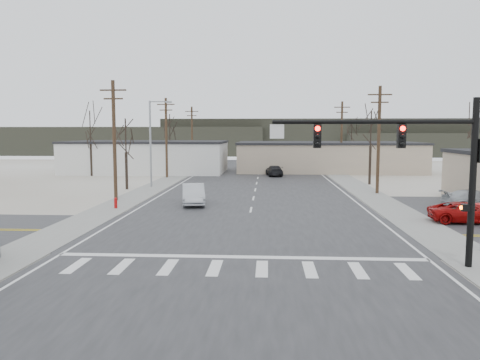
% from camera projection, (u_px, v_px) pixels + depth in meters
% --- Properties ---
extents(ground, '(140.00, 140.00, 0.00)m').
position_uv_depth(ground, '(246.00, 234.00, 26.68)').
color(ground, silver).
rests_on(ground, ground).
extents(main_road, '(18.00, 110.00, 0.05)m').
position_uv_depth(main_road, '(254.00, 197.00, 41.57)').
color(main_road, '#252528').
rests_on(main_road, ground).
extents(cross_road, '(90.00, 10.00, 0.04)m').
position_uv_depth(cross_road, '(246.00, 233.00, 26.68)').
color(cross_road, '#252528').
rests_on(cross_road, ground).
extents(sidewalk_left, '(3.00, 90.00, 0.06)m').
position_uv_depth(sidewalk_left, '(150.00, 189.00, 47.16)').
color(sidewalk_left, gray).
rests_on(sidewalk_left, ground).
extents(sidewalk_right, '(3.00, 90.00, 0.06)m').
position_uv_depth(sidewalk_right, '(363.00, 191.00, 45.92)').
color(sidewalk_right, gray).
rests_on(sidewalk_right, ground).
extents(traffic_signal_mast, '(8.95, 0.43, 7.20)m').
position_uv_depth(traffic_signal_mast, '(427.00, 158.00, 19.58)').
color(traffic_signal_mast, black).
rests_on(traffic_signal_mast, ground).
extents(fire_hydrant, '(0.24, 0.24, 0.87)m').
position_uv_depth(fire_hydrant, '(116.00, 203.00, 35.18)').
color(fire_hydrant, '#A50C0C').
rests_on(fire_hydrant, ground).
extents(building_left_far, '(22.30, 12.30, 4.50)m').
position_uv_depth(building_left_far, '(148.00, 157.00, 67.11)').
color(building_left_far, silver).
rests_on(building_left_far, ground).
extents(building_right_far, '(26.30, 14.30, 4.30)m').
position_uv_depth(building_right_far, '(327.00, 156.00, 69.57)').
color(building_right_far, tan).
rests_on(building_right_far, ground).
extents(upole_left_b, '(2.20, 0.30, 10.00)m').
position_uv_depth(upole_left_b, '(114.00, 139.00, 38.74)').
color(upole_left_b, '#422D1E').
rests_on(upole_left_b, ground).
extents(upole_left_c, '(2.20, 0.30, 10.00)m').
position_uv_depth(upole_left_c, '(166.00, 136.00, 58.60)').
color(upole_left_c, '#422D1E').
rests_on(upole_left_c, ground).
extents(upole_left_d, '(2.20, 0.30, 10.00)m').
position_uv_depth(upole_left_d, '(192.00, 135.00, 78.46)').
color(upole_left_d, '#422D1E').
rests_on(upole_left_d, ground).
extents(upole_right_a, '(2.20, 0.30, 10.00)m').
position_uv_depth(upole_right_a, '(379.00, 138.00, 43.35)').
color(upole_right_a, '#422D1E').
rests_on(upole_right_a, ground).
extents(upole_right_b, '(2.20, 0.30, 10.00)m').
position_uv_depth(upole_right_b, '(342.00, 136.00, 65.19)').
color(upole_right_b, '#422D1E').
rests_on(upole_right_b, ground).
extents(streetlight_main, '(2.40, 0.25, 9.00)m').
position_uv_depth(streetlight_main, '(152.00, 139.00, 48.64)').
color(streetlight_main, gray).
rests_on(streetlight_main, ground).
extents(tree_left_near, '(3.30, 3.30, 7.35)m').
position_uv_depth(tree_left_near, '(126.00, 137.00, 46.77)').
color(tree_left_near, '#2F231C').
rests_on(tree_left_near, ground).
extents(tree_right_mid, '(3.74, 3.74, 8.33)m').
position_uv_depth(tree_right_mid, '(371.00, 131.00, 51.16)').
color(tree_right_mid, '#2F231C').
rests_on(tree_right_mid, ground).
extents(tree_left_far, '(3.96, 3.96, 8.82)m').
position_uv_depth(tree_left_far, '(170.00, 129.00, 72.54)').
color(tree_left_far, '#2F231C').
rests_on(tree_left_far, ground).
extents(tree_right_far, '(3.52, 3.52, 7.84)m').
position_uv_depth(tree_right_far, '(352.00, 133.00, 76.87)').
color(tree_right_far, '#2F231C').
rests_on(tree_right_far, ground).
extents(tree_lot, '(3.52, 3.52, 7.84)m').
position_uv_depth(tree_lot, '(476.00, 134.00, 46.67)').
color(tree_lot, '#2F231C').
rests_on(tree_lot, ground).
extents(tree_left_mid, '(3.96, 3.96, 8.82)m').
position_uv_depth(tree_left_mid, '(90.00, 128.00, 61.09)').
color(tree_left_mid, '#2F231C').
rests_on(tree_left_mid, ground).
extents(hill_left, '(70.00, 18.00, 7.00)m').
position_uv_depth(hill_left, '(126.00, 141.00, 119.74)').
color(hill_left, '#333026').
rests_on(hill_left, ground).
extents(hill_center, '(80.00, 18.00, 9.00)m').
position_uv_depth(hill_center, '(321.00, 137.00, 120.67)').
color(hill_center, '#333026').
rests_on(hill_center, ground).
extents(hill_right, '(60.00, 18.00, 5.50)m').
position_uv_depth(hill_right, '(470.00, 145.00, 112.84)').
color(hill_right, '#333026').
rests_on(hill_right, ground).
extents(sedan_crossing, '(2.56, 5.12, 1.61)m').
position_uv_depth(sedan_crossing, '(193.00, 194.00, 37.20)').
color(sedan_crossing, '#B2B7BE').
rests_on(sedan_crossing, main_road).
extents(car_far_a, '(2.45, 4.89, 1.36)m').
position_uv_depth(car_far_a, '(274.00, 171.00, 61.38)').
color(car_far_a, black).
rests_on(car_far_a, main_road).
extents(car_far_b, '(2.31, 4.66, 1.53)m').
position_uv_depth(car_far_b, '(259.00, 159.00, 86.29)').
color(car_far_b, black).
rests_on(car_far_b, main_road).
extents(car_parked_red, '(4.75, 2.38, 1.29)m').
position_uv_depth(car_parked_red, '(467.00, 213.00, 29.66)').
color(car_parked_red, '#960808').
rests_on(car_parked_red, parking_lot).
extents(car_parked_silver, '(5.03, 2.21, 1.44)m').
position_uv_depth(car_parked_silver, '(476.00, 200.00, 34.69)').
color(car_parked_silver, '#A6ACB1').
rests_on(car_parked_silver, parking_lot).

